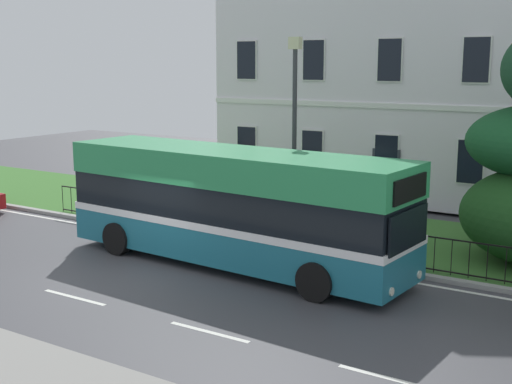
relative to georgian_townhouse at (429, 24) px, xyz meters
name	(u,v)px	position (x,y,z in m)	size (l,w,h in m)	color
ground_plane	(158,266)	(-2.48, -14.72, -7.14)	(60.00, 56.00, 0.18)	#424247
georgian_townhouse	(429,24)	(0.00, 0.00, 0.00)	(16.11, 8.72, 13.93)	white
iron_verge_railing	(292,232)	(0.00, -11.58, -6.50)	(19.44, 0.04, 0.97)	black
single_decker_bus	(233,206)	(-0.77, -13.51, -5.43)	(10.46, 3.14, 3.21)	#1C667B
street_lamp_post	(294,125)	(-0.56, -10.46, -3.43)	(0.36, 0.24, 6.17)	#333338
litter_bin	(104,198)	(-8.27, -10.90, -6.45)	(0.56, 0.56, 1.09)	black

